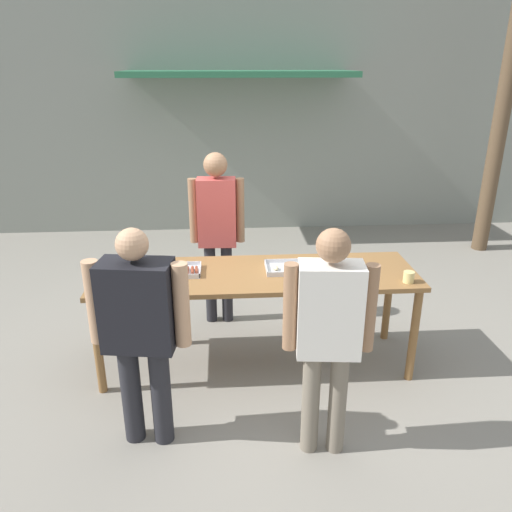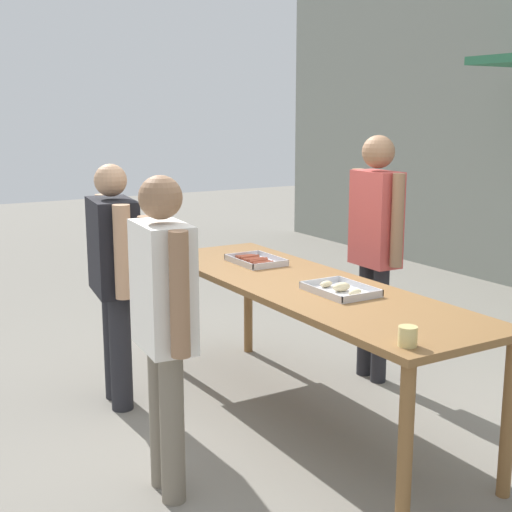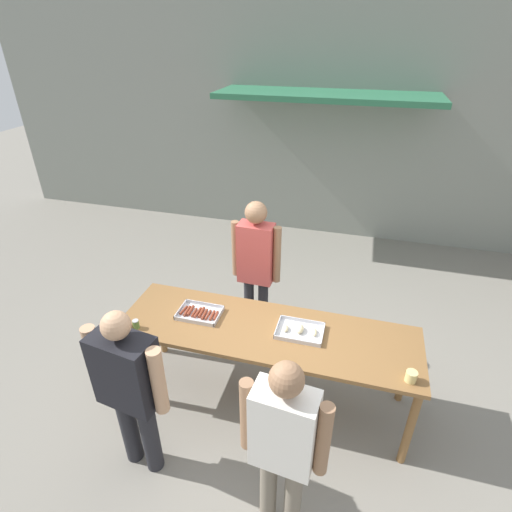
% 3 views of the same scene
% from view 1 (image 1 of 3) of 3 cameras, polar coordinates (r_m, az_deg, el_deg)
% --- Properties ---
extents(ground_plane, '(24.00, 24.00, 0.00)m').
position_cam_1_polar(ground_plane, '(4.64, 0.00, -12.00)').
color(ground_plane, gray).
extents(building_facade_back, '(12.00, 1.11, 4.50)m').
position_cam_1_polar(building_facade_back, '(7.86, -2.08, 19.13)').
color(building_facade_back, gray).
rests_on(building_facade_back, ground).
extents(serving_table, '(2.72, 0.81, 0.89)m').
position_cam_1_polar(serving_table, '(4.26, 0.00, -3.01)').
color(serving_table, brown).
rests_on(serving_table, ground).
extents(food_tray_sausages, '(0.40, 0.29, 0.04)m').
position_cam_1_polar(food_tray_sausages, '(4.27, -9.03, -1.71)').
color(food_tray_sausages, silver).
rests_on(food_tray_sausages, serving_table).
extents(food_tray_buns, '(0.42, 0.30, 0.06)m').
position_cam_1_polar(food_tray_buns, '(4.29, 3.93, -1.34)').
color(food_tray_buns, silver).
rests_on(food_tray_buns, serving_table).
extents(condiment_jar_mustard, '(0.06, 0.06, 0.09)m').
position_cam_1_polar(condiment_jar_mustard, '(4.04, -17.42, -3.38)').
color(condiment_jar_mustard, gold).
rests_on(condiment_jar_mustard, serving_table).
extents(condiment_jar_ketchup, '(0.06, 0.06, 0.09)m').
position_cam_1_polar(condiment_jar_ketchup, '(4.03, -16.22, -3.32)').
color(condiment_jar_ketchup, '#567A38').
rests_on(condiment_jar_ketchup, serving_table).
extents(beer_cup, '(0.09, 0.09, 0.09)m').
position_cam_1_polar(beer_cup, '(4.21, 17.05, -2.31)').
color(beer_cup, '#DBC67A').
rests_on(beer_cup, serving_table).
extents(person_server_behind_table, '(0.54, 0.23, 1.76)m').
position_cam_1_polar(person_server_behind_table, '(4.93, -4.47, 3.77)').
color(person_server_behind_table, '#232328').
rests_on(person_server_behind_table, ground).
extents(person_customer_holding_hotdog, '(0.68, 0.32, 1.60)m').
position_cam_1_polar(person_customer_holding_hotdog, '(3.40, -13.16, -7.57)').
color(person_customer_holding_hotdog, '#232328').
rests_on(person_customer_holding_hotdog, ground).
extents(person_customer_with_cup, '(0.59, 0.26, 1.63)m').
position_cam_1_polar(person_customer_with_cup, '(3.25, 8.29, -8.03)').
color(person_customer_with_cup, '#756B5B').
rests_on(person_customer_with_cup, ground).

